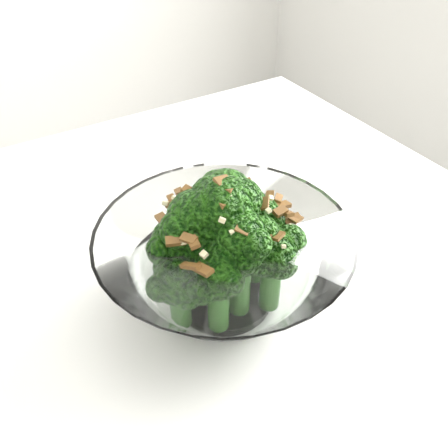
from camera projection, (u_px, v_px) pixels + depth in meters
table at (27, 408)px, 0.49m from camera, size 1.22×0.83×0.75m
broccoli_dish at (225, 258)px, 0.47m from camera, size 0.24×0.24×0.15m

